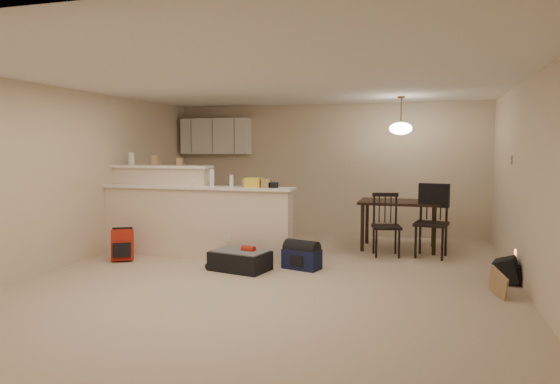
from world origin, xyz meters
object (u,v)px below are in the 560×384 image
at_px(pendant_lamp, 401,128).
at_px(dining_chair_near, 386,225).
at_px(dining_table, 399,207).
at_px(suitcase, 240,261).
at_px(dining_chair_far, 431,222).
at_px(red_backpack, 122,245).
at_px(navy_duffel, 302,259).
at_px(black_daypack, 507,271).

relative_size(pendant_lamp, dining_chair_near, 0.64).
height_order(dining_table, suitcase, dining_table).
xyz_separation_m(dining_table, dining_chair_far, (0.51, -0.51, -0.16)).
bearing_deg(dining_chair_far, red_backpack, -151.48).
relative_size(pendant_lamp, suitcase, 0.81).
relative_size(dining_chair_far, suitcase, 1.43).
height_order(dining_table, navy_duffel, dining_table).
bearing_deg(navy_duffel, dining_chair_far, 52.23).
relative_size(pendant_lamp, navy_duffel, 1.23).
bearing_deg(black_daypack, suitcase, 110.47).
xyz_separation_m(dining_chair_far, suitcase, (-2.51, -1.57, -0.42)).
distance_m(dining_chair_near, navy_duffel, 1.61).
height_order(dining_table, black_daypack, dining_table).
bearing_deg(dining_chair_near, dining_table, 62.91).
bearing_deg(dining_chair_near, black_daypack, -49.47).
relative_size(dining_chair_near, navy_duffel, 1.92).
distance_m(suitcase, red_backpack, 1.88).
height_order(suitcase, black_daypack, black_daypack).
bearing_deg(dining_table, dining_chair_near, -104.52).
height_order(pendant_lamp, navy_duffel, pendant_lamp).
bearing_deg(pendant_lamp, black_daypack, -51.64).
relative_size(dining_table, suitcase, 1.68).
relative_size(suitcase, black_daypack, 2.23).
xyz_separation_m(dining_chair_near, black_daypack, (1.55, -1.16, -0.33)).
bearing_deg(black_daypack, red_backpack, 108.00).
bearing_deg(navy_duffel, dining_chair_near, 63.72).
relative_size(navy_duffel, black_daypack, 1.47).
bearing_deg(navy_duffel, black_daypack, 15.94).
xyz_separation_m(pendant_lamp, dining_chair_near, (-0.16, -0.60, -1.51)).
distance_m(pendant_lamp, dining_chair_near, 1.63).
bearing_deg(black_daypack, dining_chair_far, 50.54).
bearing_deg(pendant_lamp, dining_chair_near, -104.43).
height_order(dining_chair_near, black_daypack, dining_chair_near).
relative_size(pendant_lamp, black_daypack, 1.81).
bearing_deg(suitcase, black_daypack, 17.61).
bearing_deg(dining_chair_far, suitcase, -138.44).
relative_size(pendant_lamp, red_backpack, 1.34).
bearing_deg(dining_chair_far, pendant_lamp, 144.55).
bearing_deg(black_daypack, pendant_lamp, 53.64).
xyz_separation_m(dining_table, suitcase, (-2.00, -2.08, -0.57)).
height_order(dining_chair_far, black_daypack, dining_chair_far).
relative_size(dining_chair_near, red_backpack, 2.09).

